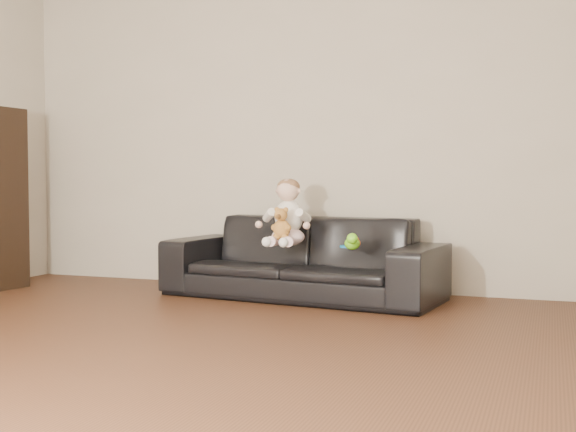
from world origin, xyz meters
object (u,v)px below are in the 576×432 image
at_px(sofa, 302,258).
at_px(baby, 287,216).
at_px(teddy_bear, 281,224).
at_px(toy_green, 352,244).
at_px(toy_blue_disc, 347,246).
at_px(toy_rattle, 356,243).

xyz_separation_m(sofa, baby, (-0.08, -0.11, 0.31)).
xyz_separation_m(teddy_bear, toy_green, (0.53, 0.00, -0.13)).
xyz_separation_m(baby, teddy_bear, (0.01, -0.15, -0.05)).
relative_size(sofa, toy_blue_disc, 18.73).
bearing_deg(toy_blue_disc, toy_green, -63.99).
distance_m(baby, toy_rattle, 0.55).
bearing_deg(teddy_bear, toy_rattle, -0.86).
xyz_separation_m(sofa, toy_rattle, (0.44, -0.10, 0.13)).
bearing_deg(baby, toy_rattle, -14.77).
xyz_separation_m(teddy_bear, toy_blue_disc, (0.45, 0.16, -0.16)).
height_order(sofa, toy_rattle, sofa).
xyz_separation_m(teddy_bear, toy_rattle, (0.51, 0.16, -0.14)).
distance_m(sofa, baby, 0.34).
height_order(teddy_bear, toy_rattle, teddy_bear).
bearing_deg(sofa, teddy_bear, -97.07).
relative_size(sofa, toy_green, 16.22).
relative_size(sofa, baby, 4.17).
distance_m(toy_rattle, toy_blue_disc, 0.07).
distance_m(teddy_bear, toy_blue_disc, 0.50).
bearing_deg(toy_blue_disc, teddy_bear, -159.73).
bearing_deg(baby, sofa, 40.33).
bearing_deg(teddy_bear, sofa, 57.61).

